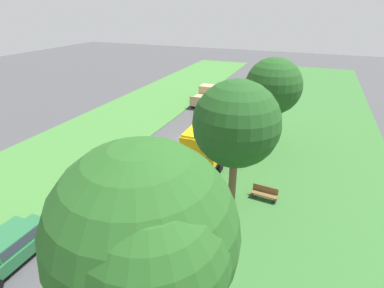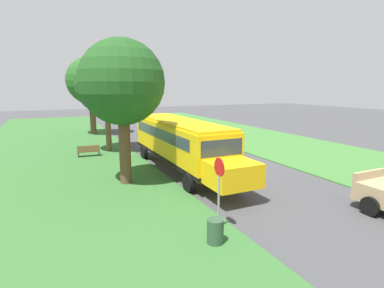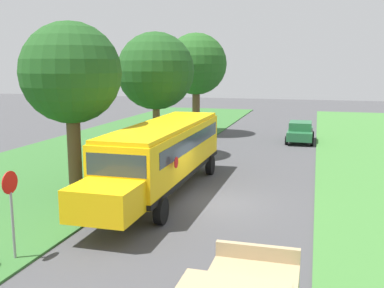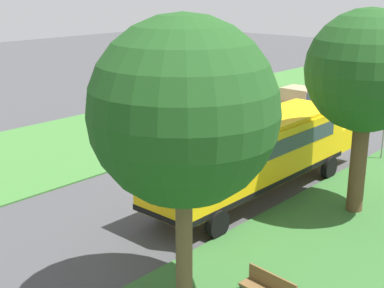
# 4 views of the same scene
# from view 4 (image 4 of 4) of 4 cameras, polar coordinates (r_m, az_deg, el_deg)

# --- Properties ---
(ground_plane) EXTENTS (120.00, 120.00, 0.00)m
(ground_plane) POSITION_cam_4_polar(r_m,az_deg,el_deg) (24.44, 2.76, -3.35)
(ground_plane) COLOR #424244
(grass_far_side) EXTENTS (10.00, 80.00, 0.07)m
(grass_far_side) POSITION_cam_4_polar(r_m,az_deg,el_deg) (30.63, -10.37, 0.65)
(grass_far_side) COLOR #3D7533
(grass_far_side) RESTS_ON ground
(school_bus) EXTENTS (2.85, 12.42, 3.16)m
(school_bus) POSITION_cam_4_polar(r_m,az_deg,el_deg) (21.66, 6.87, -0.75)
(school_bus) COLOR yellow
(school_bus) RESTS_ON ground
(pickup_truck) EXTENTS (2.28, 5.40, 2.10)m
(pickup_truck) POSITION_cam_4_polar(r_m,az_deg,el_deg) (34.11, 10.75, 4.09)
(pickup_truck) COLOR tan
(pickup_truck) RESTS_ON ground
(oak_tree_beside_bus) EXTENTS (4.41, 4.41, 7.64)m
(oak_tree_beside_bus) POSITION_cam_4_polar(r_m,az_deg,el_deg) (20.07, 18.58, 7.43)
(oak_tree_beside_bus) COLOR brown
(oak_tree_beside_bus) RESTS_ON ground
(oak_tree_roadside_mid) EXTENTS (4.77, 4.77, 7.79)m
(oak_tree_roadside_mid) POSITION_cam_4_polar(r_m,az_deg,el_deg) (13.12, -0.87, 3.50)
(oak_tree_roadside_mid) COLOR brown
(oak_tree_roadside_mid) RESTS_ON ground
(stop_sign) EXTENTS (0.08, 0.68, 2.74)m
(stop_sign) POSITION_cam_4_polar(r_m,az_deg,el_deg) (27.67, 19.84, 1.83)
(stop_sign) COLOR gray
(stop_sign) RESTS_ON ground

